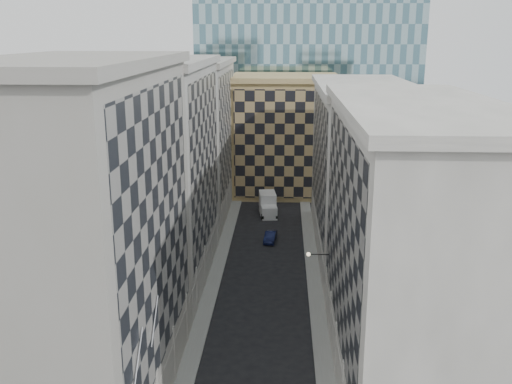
% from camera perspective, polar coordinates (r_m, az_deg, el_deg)
% --- Properties ---
extents(sidewalk_west, '(1.50, 100.00, 0.15)m').
position_cam_1_polar(sidewalk_west, '(59.20, -4.41, -9.42)').
color(sidewalk_west, gray).
rests_on(sidewalk_west, ground).
extents(sidewalk_east, '(1.50, 100.00, 0.15)m').
position_cam_1_polar(sidewalk_east, '(58.87, 5.93, -9.61)').
color(sidewalk_east, gray).
rests_on(sidewalk_east, ground).
extents(bldg_left_a, '(10.80, 22.80, 23.70)m').
position_cam_1_polar(bldg_left_a, '(38.83, -16.60, -4.96)').
color(bldg_left_a, gray).
rests_on(bldg_left_a, ground).
extents(bldg_left_b, '(10.80, 22.80, 22.70)m').
position_cam_1_polar(bldg_left_b, '(59.26, -9.69, 1.96)').
color(bldg_left_b, gray).
rests_on(bldg_left_b, ground).
extents(bldg_left_c, '(10.80, 22.80, 21.70)m').
position_cam_1_polar(bldg_left_c, '(80.53, -6.36, 5.28)').
color(bldg_left_c, gray).
rests_on(bldg_left_c, ground).
extents(bldg_right_a, '(10.80, 26.80, 20.70)m').
position_cam_1_polar(bldg_right_a, '(41.92, 15.11, -5.51)').
color(bldg_right_a, '#B0ACA2').
rests_on(bldg_right_a, ground).
extents(bldg_right_b, '(10.80, 28.80, 19.70)m').
position_cam_1_polar(bldg_right_b, '(67.57, 10.43, 2.30)').
color(bldg_right_b, '#B0ACA2').
rests_on(bldg_right_b, ground).
extents(tan_block, '(16.80, 14.80, 18.80)m').
position_cam_1_polar(tan_block, '(92.45, 2.87, 5.80)').
color(tan_block, tan).
rests_on(tan_block, ground).
extents(church_tower, '(7.20, 7.20, 51.50)m').
position_cam_1_polar(church_tower, '(105.28, 1.88, 16.56)').
color(church_tower, '#2B2722').
rests_on(church_tower, ground).
extents(flagpoles_left, '(0.10, 6.33, 2.33)m').
position_cam_1_polar(flagpoles_left, '(34.68, -10.84, -14.09)').
color(flagpoles_left, gray).
rests_on(flagpoles_left, ground).
extents(bracket_lamp, '(1.98, 0.36, 0.36)m').
position_cam_1_polar(bracket_lamp, '(50.89, 5.47, -6.22)').
color(bracket_lamp, black).
rests_on(bracket_lamp, ground).
extents(box_truck, '(2.89, 5.76, 3.03)m').
position_cam_1_polar(box_truck, '(81.71, 1.20, -1.34)').
color(box_truck, silver).
rests_on(box_truck, ground).
extents(dark_car, '(1.70, 3.92, 1.25)m').
position_cam_1_polar(dark_car, '(71.25, 1.45, -4.49)').
color(dark_car, '#0F1539').
rests_on(dark_car, ground).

